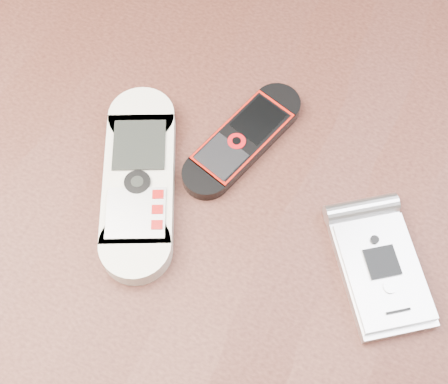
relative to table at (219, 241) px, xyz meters
The scene contains 5 objects.
ground 0.64m from the table, ahead, with size 4.00×4.00×0.00m, color #472B19.
table is the anchor object (origin of this frame).
nokia_white 0.13m from the table, 163.97° to the right, with size 0.06×0.18×0.02m, color silver.
nokia_black_red 0.12m from the table, 91.45° to the left, with size 0.04×0.13×0.01m, color black.
motorola_razr 0.18m from the table, ahead, with size 0.06×0.12×0.02m, color silver.
Camera 1 is at (0.10, -0.21, 1.22)m, focal length 50.00 mm.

